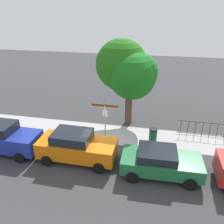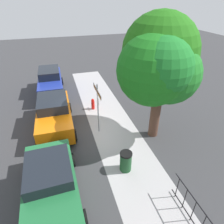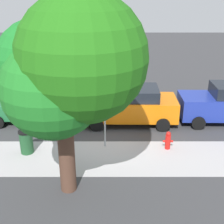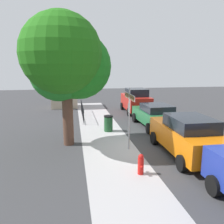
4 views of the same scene
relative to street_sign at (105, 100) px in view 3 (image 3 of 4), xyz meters
name	(u,v)px [view 3 (image 3 of 4)]	position (x,y,z in m)	size (l,w,h in m)	color
ground_plane	(103,141)	(0.08, -0.40, -2.07)	(60.00, 60.00, 0.00)	#38383A
sidewalk_strip	(52,157)	(2.08, 0.90, -2.06)	(24.00, 2.60, 0.00)	#A6A2A3
street_sign	(105,100)	(0.00, 0.00, 0.00)	(1.80, 0.07, 2.93)	#9EA0A5
shade_tree	(63,69)	(1.12, 2.76, 2.04)	(4.44, 4.22, 6.32)	#523528
car_orange	(130,105)	(-1.17, -2.35, -1.15)	(4.53, 2.13, 1.80)	orange
car_green	(32,105)	(3.63, -2.69, -1.28)	(4.26, 2.19, 1.51)	#1F6636
fire_hydrant	(168,140)	(-2.59, 0.20, -1.68)	(0.42, 0.22, 0.78)	red
trash_bin	(26,142)	(3.14, 0.50, -1.57)	(0.55, 0.55, 0.98)	#1E4C28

